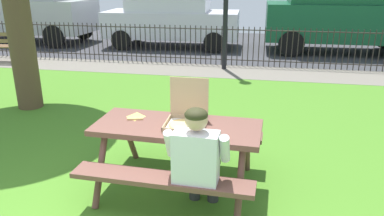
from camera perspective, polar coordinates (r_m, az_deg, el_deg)
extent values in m
cube|color=#477F24|center=(4.96, -5.91, -8.44)|extent=(28.00, 11.67, 0.02)
cube|color=slate|center=(9.69, 2.68, 5.64)|extent=(28.00, 1.40, 0.01)
cube|color=#38383D|center=(13.37, 5.03, 9.40)|extent=(28.00, 6.16, 0.01)
cube|color=brown|center=(4.10, -2.24, -2.94)|extent=(1.83, 0.82, 0.06)
cube|color=brown|center=(3.72, -4.61, -10.66)|extent=(1.81, 0.34, 0.05)
cube|color=brown|center=(4.75, -0.33, -3.61)|extent=(1.81, 0.34, 0.05)
cylinder|color=brown|center=(4.16, -13.68, -9.03)|extent=(0.09, 0.44, 0.74)
cylinder|color=brown|center=(4.84, -9.41, -4.57)|extent=(0.09, 0.44, 0.74)
cylinder|color=brown|center=(3.79, 7.23, -11.59)|extent=(0.09, 0.44, 0.74)
cylinder|color=brown|center=(4.52, 8.33, -6.27)|extent=(0.09, 0.44, 0.74)
cube|color=tan|center=(4.04, -0.98, -2.74)|extent=(0.43, 0.43, 0.01)
cube|color=silver|center=(4.03, -0.98, -2.65)|extent=(0.40, 0.40, 0.00)
cube|color=tan|center=(3.84, -1.55, -3.50)|extent=(0.43, 0.02, 0.04)
cube|color=tan|center=(4.22, -0.46, -1.34)|extent=(0.43, 0.02, 0.04)
cube|color=tan|center=(4.07, -3.85, -2.18)|extent=(0.02, 0.43, 0.04)
cube|color=tan|center=(4.00, 1.95, -2.56)|extent=(0.02, 0.43, 0.04)
cube|color=tan|center=(4.15, -0.43, 1.77)|extent=(0.43, 0.02, 0.43)
cylinder|color=tan|center=(4.03, -0.98, -2.58)|extent=(0.36, 0.36, 0.01)
cylinder|color=#F9D07B|center=(4.03, -0.98, -2.49)|extent=(0.33, 0.33, 0.00)
pyramid|color=#EAC459|center=(4.37, -8.46, -1.21)|extent=(0.21, 0.24, 0.01)
cube|color=tan|center=(4.27, -8.59, -1.64)|extent=(0.18, 0.07, 0.02)
cylinder|color=#313131|center=(4.12, 0.43, -10.85)|extent=(0.12, 0.12, 0.44)
cylinder|color=#313131|center=(3.82, -0.25, -9.16)|extent=(0.17, 0.43, 0.15)
cylinder|color=#313131|center=(4.09, 3.22, -11.15)|extent=(0.12, 0.12, 0.44)
cylinder|color=#313131|center=(3.79, 2.74, -9.47)|extent=(0.17, 0.43, 0.15)
cube|color=silver|center=(3.51, 0.57, -7.63)|extent=(0.43, 0.23, 0.52)
cylinder|color=silver|center=(3.57, -3.35, -5.36)|extent=(0.10, 0.21, 0.31)
cylinder|color=silver|center=(3.47, 4.97, -6.14)|extent=(0.10, 0.21, 0.31)
sphere|color=tan|center=(3.38, 0.66, -1.73)|extent=(0.21, 0.21, 0.21)
ellipsoid|color=#2D2E17|center=(3.35, 0.63, -0.99)|extent=(0.21, 0.20, 0.12)
cylinder|color=#2D2823|center=(10.20, 3.34, 11.80)|extent=(21.69, 0.03, 0.03)
cylinder|color=#2D2823|center=(10.33, 3.26, 7.40)|extent=(21.69, 0.03, 0.03)
cylinder|color=#2D2823|center=(12.78, -26.95, 9.32)|extent=(0.02, 0.02, 1.04)
cylinder|color=#2D2823|center=(12.69, -26.44, 9.35)|extent=(0.02, 0.02, 1.04)
cylinder|color=#2D2823|center=(12.61, -25.92, 9.37)|extent=(0.02, 0.02, 1.04)
cylinder|color=#2D2823|center=(12.53, -25.39, 9.39)|extent=(0.02, 0.02, 1.04)
cylinder|color=#2D2823|center=(12.44, -24.86, 9.41)|extent=(0.02, 0.02, 1.04)
cylinder|color=#2D2823|center=(12.36, -24.32, 9.43)|extent=(0.02, 0.02, 1.04)
cylinder|color=#2D2823|center=(12.28, -23.77, 9.45)|extent=(0.02, 0.02, 1.04)
cylinder|color=#2D2823|center=(12.21, -23.22, 9.47)|extent=(0.02, 0.02, 1.04)
cylinder|color=#2D2823|center=(12.13, -22.65, 9.49)|extent=(0.02, 0.02, 1.04)
cylinder|color=#2D2823|center=(12.05, -22.08, 9.51)|extent=(0.02, 0.02, 1.04)
cylinder|color=#2D2823|center=(11.98, -21.51, 9.53)|extent=(0.02, 0.02, 1.04)
cylinder|color=#2D2823|center=(11.90, -20.92, 9.55)|extent=(0.02, 0.02, 1.04)
cylinder|color=#2D2823|center=(11.83, -20.33, 9.56)|extent=(0.02, 0.02, 1.04)
cylinder|color=#2D2823|center=(11.76, -19.73, 9.58)|extent=(0.02, 0.02, 1.04)
cylinder|color=#2D2823|center=(11.69, -19.13, 9.59)|extent=(0.02, 0.02, 1.04)
cylinder|color=#2D2823|center=(11.62, -18.51, 9.61)|extent=(0.02, 0.02, 1.04)
cylinder|color=#2D2823|center=(11.56, -17.89, 9.62)|extent=(0.02, 0.02, 1.04)
cylinder|color=#2D2823|center=(11.49, -17.27, 9.63)|extent=(0.02, 0.02, 1.04)
cylinder|color=#2D2823|center=(11.42, -16.63, 9.64)|extent=(0.02, 0.02, 1.04)
cylinder|color=#2D2823|center=(11.36, -15.99, 9.65)|extent=(0.02, 0.02, 1.04)
cylinder|color=#2D2823|center=(11.30, -15.34, 9.66)|extent=(0.02, 0.02, 1.04)
cylinder|color=#2D2823|center=(11.24, -14.68, 9.67)|extent=(0.02, 0.02, 1.04)
cylinder|color=#2D2823|center=(11.18, -14.02, 9.67)|extent=(0.02, 0.02, 1.04)
cylinder|color=#2D2823|center=(11.12, -13.35, 9.68)|extent=(0.02, 0.02, 1.04)
cylinder|color=#2D2823|center=(11.07, -12.67, 9.68)|extent=(0.02, 0.02, 1.04)
cylinder|color=#2D2823|center=(11.01, -11.99, 9.68)|extent=(0.02, 0.02, 1.04)
cylinder|color=#2D2823|center=(10.96, -11.30, 9.68)|extent=(0.02, 0.02, 1.04)
cylinder|color=#2D2823|center=(10.91, -10.60, 9.68)|extent=(0.02, 0.02, 1.04)
cylinder|color=#2D2823|center=(10.86, -9.90, 9.68)|extent=(0.02, 0.02, 1.04)
cylinder|color=#2D2823|center=(10.81, -9.19, 9.68)|extent=(0.02, 0.02, 1.04)
cylinder|color=#2D2823|center=(10.76, -8.47, 9.67)|extent=(0.02, 0.02, 1.04)
cylinder|color=#2D2823|center=(10.72, -7.75, 9.67)|extent=(0.02, 0.02, 1.04)
cylinder|color=#2D2823|center=(10.68, -7.02, 9.66)|extent=(0.02, 0.02, 1.04)
cylinder|color=#2D2823|center=(10.63, -6.29, 9.65)|extent=(0.02, 0.02, 1.04)
cylinder|color=#2D2823|center=(10.59, -5.55, 9.64)|extent=(0.02, 0.02, 1.04)
cylinder|color=#2D2823|center=(10.56, -4.80, 9.63)|extent=(0.02, 0.02, 1.04)
cylinder|color=#2D2823|center=(10.52, -4.05, 9.61)|extent=(0.02, 0.02, 1.04)
cylinder|color=#2D2823|center=(10.49, -3.29, 9.60)|extent=(0.02, 0.02, 1.04)
cylinder|color=#2D2823|center=(10.45, -2.53, 9.58)|extent=(0.02, 0.02, 1.04)
cylinder|color=#2D2823|center=(10.42, -1.77, 9.56)|extent=(0.02, 0.02, 1.04)
cylinder|color=#2D2823|center=(10.39, -1.00, 9.54)|extent=(0.02, 0.02, 1.04)
cylinder|color=#2D2823|center=(10.37, -0.23, 9.51)|extent=(0.02, 0.02, 1.04)
cylinder|color=#2D2823|center=(10.34, 0.55, 9.49)|extent=(0.02, 0.02, 1.04)
cylinder|color=#2D2823|center=(10.32, 1.33, 9.46)|extent=(0.02, 0.02, 1.04)
cylinder|color=#2D2823|center=(10.29, 2.11, 9.43)|extent=(0.02, 0.02, 1.04)
cylinder|color=#2D2823|center=(10.27, 2.90, 9.40)|extent=(0.02, 0.02, 1.04)
cylinder|color=#2D2823|center=(10.26, 3.69, 9.37)|extent=(0.02, 0.02, 1.04)
cylinder|color=#2D2823|center=(10.24, 4.48, 9.33)|extent=(0.02, 0.02, 1.04)
cylinder|color=#2D2823|center=(10.23, 5.28, 9.30)|extent=(0.02, 0.02, 1.04)
cylinder|color=#2D2823|center=(10.21, 6.07, 9.26)|extent=(0.02, 0.02, 1.04)
cylinder|color=#2D2823|center=(10.20, 6.87, 9.22)|extent=(0.02, 0.02, 1.04)
cylinder|color=#2D2823|center=(10.20, 7.67, 9.18)|extent=(0.02, 0.02, 1.04)
cylinder|color=#2D2823|center=(10.19, 8.47, 9.13)|extent=(0.02, 0.02, 1.04)
cylinder|color=#2D2823|center=(10.19, 9.27, 9.09)|extent=(0.02, 0.02, 1.04)
cylinder|color=#2D2823|center=(10.18, 10.07, 9.04)|extent=(0.02, 0.02, 1.04)
cylinder|color=#2D2823|center=(10.18, 10.87, 8.99)|extent=(0.02, 0.02, 1.04)
cylinder|color=#2D2823|center=(10.18, 11.67, 8.94)|extent=(0.02, 0.02, 1.04)
cylinder|color=#2D2823|center=(10.19, 12.47, 8.89)|extent=(0.02, 0.02, 1.04)
cylinder|color=#2D2823|center=(10.19, 13.27, 8.83)|extent=(0.02, 0.02, 1.04)
cylinder|color=#2D2823|center=(10.20, 14.07, 8.78)|extent=(0.02, 0.02, 1.04)
cylinder|color=#2D2823|center=(10.21, 14.87, 8.72)|extent=(0.02, 0.02, 1.04)
cylinder|color=#2D2823|center=(10.22, 15.66, 8.66)|extent=(0.02, 0.02, 1.04)
cylinder|color=#2D2823|center=(10.23, 16.45, 8.60)|extent=(0.02, 0.02, 1.04)
cylinder|color=#2D2823|center=(10.25, 17.24, 8.54)|extent=(0.02, 0.02, 1.04)
cylinder|color=#2D2823|center=(10.26, 18.03, 8.47)|extent=(0.02, 0.02, 1.04)
cylinder|color=#2D2823|center=(10.28, 18.81, 8.41)|extent=(0.02, 0.02, 1.04)
cylinder|color=#2D2823|center=(10.30, 19.59, 8.34)|extent=(0.02, 0.02, 1.04)
cylinder|color=#2D2823|center=(10.33, 20.37, 8.28)|extent=(0.02, 0.02, 1.04)
cylinder|color=#2D2823|center=(10.35, 21.15, 8.21)|extent=(0.02, 0.02, 1.04)
cylinder|color=#2D2823|center=(10.38, 21.92, 8.14)|extent=(0.02, 0.02, 1.04)
cylinder|color=#2D2823|center=(10.40, 22.68, 8.07)|extent=(0.02, 0.02, 1.04)
cylinder|color=#2D2823|center=(10.43, 23.44, 8.00)|extent=(0.02, 0.02, 1.04)
cylinder|color=#2D2823|center=(10.47, 24.20, 7.92)|extent=(0.02, 0.02, 1.04)
cylinder|color=#2D2823|center=(10.50, 24.95, 7.85)|extent=(0.02, 0.02, 1.04)
cylinder|color=#2D2823|center=(10.54, 25.70, 7.78)|extent=(0.02, 0.02, 1.04)
cylinder|color=#2D2823|center=(10.57, 26.44, 7.70)|extent=(0.02, 0.02, 1.04)
cube|color=black|center=(11.64, -25.09, 7.29)|extent=(0.08, 0.44, 0.44)
cylinder|color=brown|center=(7.29, -24.74, 12.01)|extent=(0.44, 0.44, 3.16)
cube|color=#B5B6B9|center=(15.09, -23.58, 12.71)|extent=(4.79, 2.18, 1.10)
cylinder|color=black|center=(13.45, -20.16, 10.03)|extent=(0.76, 0.15, 0.76)
cylinder|color=black|center=(15.11, -16.10, 11.36)|extent=(0.76, 0.15, 0.76)
cylinder|color=black|center=(16.90, -25.79, 11.00)|extent=(0.76, 0.15, 0.76)
cube|color=silver|center=(12.95, -3.03, 12.54)|extent=(4.46, 1.96, 0.84)
cylinder|color=black|center=(11.91, 3.29, 9.80)|extent=(0.64, 0.13, 0.64)
cylinder|color=black|center=(13.68, 4.04, 11.03)|extent=(0.64, 0.13, 0.64)
cylinder|color=black|center=(12.55, -10.65, 9.99)|extent=(0.64, 0.13, 0.64)
cylinder|color=black|center=(14.24, -8.28, 11.21)|extent=(0.64, 0.13, 0.64)
cube|color=#155232|center=(12.79, 21.93, 11.99)|extent=(4.74, 2.05, 1.10)
cylinder|color=black|center=(11.67, 14.76, 9.30)|extent=(0.76, 0.12, 0.76)
cylinder|color=black|center=(13.60, 14.13, 10.71)|extent=(0.76, 0.12, 0.76)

